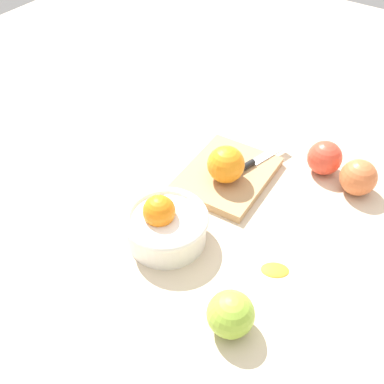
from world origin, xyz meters
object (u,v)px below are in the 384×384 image
bowl (165,224)px  apple_front_right_2 (358,177)px  cutting_board (227,175)px  orange_on_board (226,164)px  knife (256,160)px  apple_front_left (231,314)px  apple_front_right (325,158)px

bowl → apple_front_right_2: 0.42m
cutting_board → orange_on_board: (-0.02, -0.01, 0.05)m
apple_front_right_2 → bowl: bearing=143.9°
bowl → orange_on_board: 0.20m
knife → apple_front_left: (-0.38, -0.16, 0.02)m
cutting_board → apple_front_left: 0.37m
orange_on_board → apple_front_right_2: (0.15, -0.24, -0.02)m
orange_on_board → cutting_board: bearing=19.6°
bowl → orange_on_board: bowl is taller
knife → apple_front_right: size_ratio=2.02×
cutting_board → apple_front_right_2: size_ratio=2.79×
apple_front_right_2 → orange_on_board: bearing=121.4°
orange_on_board → knife: 0.10m
apple_front_right_2 → apple_front_left: bearing=173.8°
cutting_board → apple_front_right: (0.14, -0.16, 0.03)m
bowl → orange_on_board: (0.20, -0.01, 0.02)m
orange_on_board → knife: orange_on_board is taller
apple_front_right_2 → cutting_board: bearing=116.8°
bowl → apple_front_right_2: (0.34, -0.25, -0.00)m
cutting_board → apple_front_right: 0.22m
knife → bowl: bearing=172.2°
cutting_board → knife: size_ratio=1.41×
bowl → knife: size_ratio=1.06×
knife → apple_front_right_2: 0.22m
cutting_board → orange_on_board: size_ratio=2.73×
cutting_board → apple_front_right_2: apple_front_right_2 is taller
apple_front_right → apple_front_left: bearing=-175.3°
apple_front_right_2 → apple_front_right: bearing=76.3°
cutting_board → bowl: bearing=179.1°
bowl → apple_front_left: bowl is taller
bowl → apple_front_right: bowl is taller
knife → orange_on_board: bearing=162.4°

